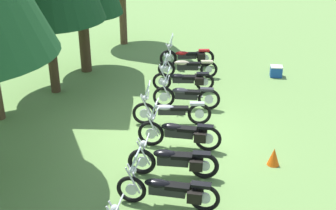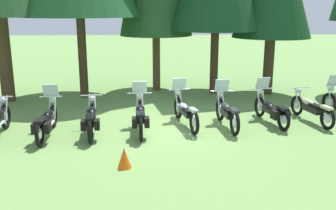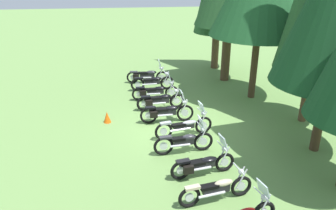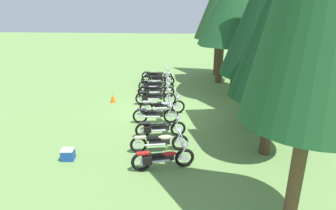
# 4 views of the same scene
# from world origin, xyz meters

# --- Properties ---
(ground_plane) EXTENTS (80.00, 80.00, 0.00)m
(ground_plane) POSITION_xyz_m (0.00, 0.00, 0.00)
(ground_plane) COLOR #6B934C
(motorcycle_0) EXTENTS (0.66, 2.35, 1.35)m
(motorcycle_0) POSITION_xyz_m (-5.85, -0.78, 0.47)
(motorcycle_0) COLOR black
(motorcycle_0) RESTS_ON ground_plane
(motorcycle_1) EXTENTS (0.63, 2.34, 1.02)m
(motorcycle_1) POSITION_xyz_m (-4.64, -0.54, 0.46)
(motorcycle_1) COLOR black
(motorcycle_1) RESTS_ON ground_plane
(motorcycle_2) EXTENTS (0.64, 2.35, 1.36)m
(motorcycle_2) POSITION_xyz_m (-3.26, -0.55, 0.46)
(motorcycle_2) COLOR black
(motorcycle_2) RESTS_ON ground_plane
(motorcycle_3) EXTENTS (0.71, 2.27, 1.01)m
(motorcycle_3) POSITION_xyz_m (-2.04, -0.41, 0.45)
(motorcycle_3) COLOR black
(motorcycle_3) RESTS_ON ground_plane
(motorcycle_4) EXTENTS (0.74, 2.33, 1.38)m
(motorcycle_4) POSITION_xyz_m (-0.66, -0.26, 0.49)
(motorcycle_4) COLOR black
(motorcycle_4) RESTS_ON ground_plane
(motorcycle_5) EXTENTS (0.78, 2.37, 1.37)m
(motorcycle_5) POSITION_xyz_m (0.69, 0.31, 0.46)
(motorcycle_5) COLOR black
(motorcycle_5) RESTS_ON ground_plane
(motorcycle_6) EXTENTS (0.72, 2.21, 1.37)m
(motorcycle_6) POSITION_xyz_m (1.92, 0.09, 0.47)
(motorcycle_6) COLOR black
(motorcycle_6) RESTS_ON ground_plane
(motorcycle_7) EXTENTS (0.85, 2.19, 1.35)m
(motorcycle_7) POSITION_xyz_m (3.38, 0.42, 0.44)
(motorcycle_7) COLOR black
(motorcycle_7) RESTS_ON ground_plane
(motorcycle_8) EXTENTS (0.72, 2.27, 0.99)m
(motorcycle_8) POSITION_xyz_m (4.68, 0.56, 0.43)
(motorcycle_8) COLOR black
(motorcycle_8) RESTS_ON ground_plane
(motorcycle_9) EXTENTS (0.86, 2.20, 1.36)m
(motorcycle_9) POSITION_xyz_m (5.93, 0.77, 0.45)
(motorcycle_9) COLOR black
(motorcycle_9) RESTS_ON ground_plane
(pine_tree_0) EXTENTS (2.86, 2.86, 9.07)m
(pine_tree_0) POSITION_xyz_m (-8.30, 3.77, 5.66)
(pine_tree_0) COLOR brown
(pine_tree_0) RESTS_ON ground_plane
(pine_tree_1) EXTENTS (3.76, 3.76, 8.13)m
(pine_tree_1) POSITION_xyz_m (-5.88, 3.76, 5.61)
(pine_tree_1) COLOR #4C3823
(pine_tree_1) RESTS_ON ground_plane
(pine_tree_4) EXTENTS (3.90, 3.90, 8.37)m
(pine_tree_4) POSITION_xyz_m (2.27, 4.88, 5.48)
(pine_tree_4) COLOR #42301E
(pine_tree_4) RESTS_ON ground_plane
(pine_tree_5) EXTENTS (3.13, 3.13, 7.35)m
(pine_tree_5) POSITION_xyz_m (4.49, 4.62, 4.81)
(pine_tree_5) COLOR #42301E
(pine_tree_5) RESTS_ON ground_plane
(picnic_cooler) EXTENTS (0.44, 0.49, 0.42)m
(picnic_cooler) POSITION_xyz_m (5.57, -2.79, 0.21)
(picnic_cooler) COLOR #19479E
(picnic_cooler) RESTS_ON ground_plane
(traffic_cone) EXTENTS (0.32, 0.32, 0.48)m
(traffic_cone) POSITION_xyz_m (-0.95, -2.80, 0.24)
(traffic_cone) COLOR #EA590F
(traffic_cone) RESTS_ON ground_plane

